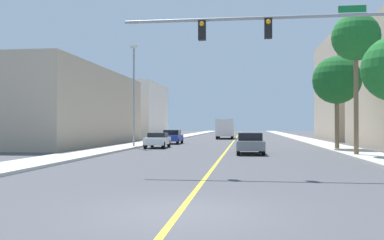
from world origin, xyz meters
name	(u,v)px	position (x,y,z in m)	size (l,w,h in m)	color
ground	(233,141)	(0.00, 42.00, 0.00)	(192.00, 192.00, 0.00)	#47474C
sidewalk_left	(160,140)	(-9.24, 42.00, 0.07)	(2.90, 168.00, 0.15)	beige
sidewalk_right	(311,141)	(9.24, 42.00, 0.07)	(2.90, 168.00, 0.15)	#B2ADA3
lane_marking_center	(233,141)	(0.00, 42.00, 0.00)	(0.16, 144.00, 0.01)	yellow
building_left_near	(57,108)	(-17.70, 31.23, 3.79)	(11.32, 24.15, 7.57)	tan
building_left_far	(116,111)	(-19.17, 55.34, 4.25)	(14.26, 14.78, 8.50)	silver
traffic_signal_mast	(318,48)	(4.47, 8.12, 5.17)	(11.98, 0.36, 6.71)	gray
street_lamp	(134,91)	(-8.29, 26.32, 5.02)	(0.56, 0.28, 8.88)	gray
palm_mid	(356,38)	(8.47, 18.15, 7.53)	(3.01, 3.01, 8.97)	brown
palm_far	(337,80)	(8.66, 24.67, 5.54)	(3.79, 3.79, 7.31)	brown
car_white	(158,140)	(-6.17, 26.44, 0.70)	(1.84, 4.06, 1.33)	white
car_blue	(172,137)	(-6.28, 34.37, 0.75)	(1.88, 4.06, 1.48)	#1E389E
car_gray	(250,143)	(1.79, 19.81, 0.76)	(1.95, 4.54, 1.47)	slate
delivery_truck	(225,128)	(-1.54, 52.18, 1.56)	(2.50, 8.56, 2.88)	red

